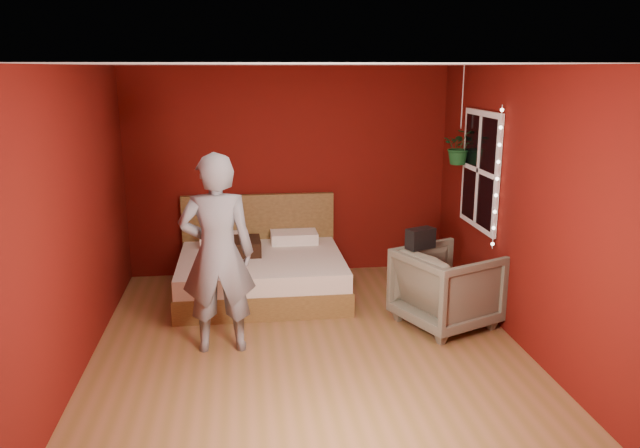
# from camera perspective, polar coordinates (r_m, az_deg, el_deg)

# --- Properties ---
(floor) EXTENTS (4.50, 4.50, 0.00)m
(floor) POSITION_cam_1_polar(r_m,az_deg,el_deg) (6.07, -1.09, -10.96)
(floor) COLOR brown
(floor) RESTS_ON ground
(room_walls) EXTENTS (4.04, 4.54, 2.62)m
(room_walls) POSITION_cam_1_polar(r_m,az_deg,el_deg) (5.57, -1.17, 4.87)
(room_walls) COLOR #560C09
(room_walls) RESTS_ON ground
(window) EXTENTS (0.05, 0.97, 1.27)m
(window) POSITION_cam_1_polar(r_m,az_deg,el_deg) (6.94, 14.41, 4.78)
(window) COLOR white
(window) RESTS_ON room_walls
(fairy_lights) EXTENTS (0.04, 0.04, 1.45)m
(fairy_lights) POSITION_cam_1_polar(r_m,az_deg,el_deg) (6.46, 15.89, 4.00)
(fairy_lights) COLOR silver
(fairy_lights) RESTS_ON room_walls
(bed) EXTENTS (1.89, 1.61, 1.04)m
(bed) POSITION_cam_1_polar(r_m,az_deg,el_deg) (7.33, -5.40, -4.26)
(bed) COLOR brown
(bed) RESTS_ON ground
(person) EXTENTS (0.68, 0.45, 1.86)m
(person) POSITION_cam_1_polar(r_m,az_deg,el_deg) (5.74, -9.36, -2.71)
(person) COLOR slate
(person) RESTS_ON ground
(armchair) EXTENTS (1.15, 1.14, 0.80)m
(armchair) POSITION_cam_1_polar(r_m,az_deg,el_deg) (6.49, 11.52, -5.73)
(armchair) COLOR #63604E
(armchair) RESTS_ON ground
(handbag) EXTENTS (0.32, 0.25, 0.21)m
(handbag) POSITION_cam_1_polar(r_m,az_deg,el_deg) (6.35, 9.18, -1.30)
(handbag) COLOR black
(handbag) RESTS_ON armchair
(throw_pillow) EXTENTS (0.48, 0.48, 0.17)m
(throw_pillow) POSITION_cam_1_polar(r_m,az_deg,el_deg) (7.29, -7.33, -2.05)
(throw_pillow) COLOR black
(throw_pillow) RESTS_ON bed
(hanging_plant) EXTENTS (0.45, 0.42, 1.10)m
(hanging_plant) POSITION_cam_1_polar(r_m,az_deg,el_deg) (7.27, 12.67, 6.93)
(hanging_plant) COLOR silver
(hanging_plant) RESTS_ON room_walls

